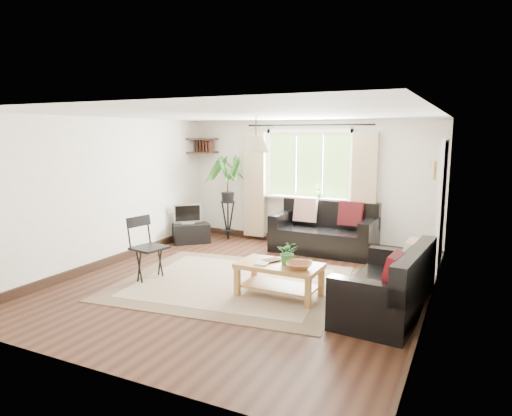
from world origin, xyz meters
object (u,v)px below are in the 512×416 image
at_px(sofa_back, 324,229).
at_px(coffee_table, 279,280).
at_px(tv_stand, 191,233).
at_px(sofa_right, 385,281).
at_px(folding_chair, 149,249).
at_px(palm_stand, 228,198).

xyz_separation_m(sofa_back, coffee_table, (0.17, -2.48, -0.21)).
bearing_deg(coffee_table, tv_stand, 143.59).
bearing_deg(tv_stand, sofa_right, -69.74).
relative_size(sofa_back, sofa_right, 1.09).
relative_size(sofa_back, folding_chair, 1.97).
xyz_separation_m(coffee_table, palm_stand, (-2.24, 2.60, 0.63)).
bearing_deg(folding_chair, palm_stand, 15.47).
distance_m(sofa_back, tv_stand, 2.63).
height_order(sofa_right, palm_stand, palm_stand).
relative_size(coffee_table, folding_chair, 1.18).
bearing_deg(coffee_table, sofa_right, 0.83).
distance_m(tv_stand, palm_stand, 1.02).
relative_size(sofa_right, tv_stand, 2.40).
xyz_separation_m(sofa_right, palm_stand, (-3.60, 2.58, 0.46)).
distance_m(coffee_table, folding_chair, 2.02).
distance_m(sofa_back, coffee_table, 2.49).
bearing_deg(palm_stand, tv_stand, -131.19).
relative_size(sofa_back, coffee_table, 1.68).
bearing_deg(coffee_table, folding_chair, -174.71).
bearing_deg(sofa_back, coffee_table, -84.92).
bearing_deg(tv_stand, folding_chair, -114.99).
bearing_deg(palm_stand, coffee_table, -49.34).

